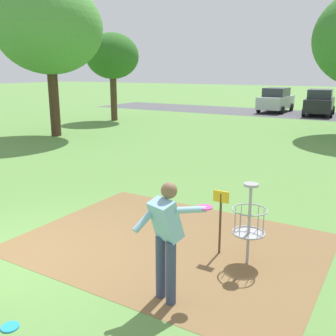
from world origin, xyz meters
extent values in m
plane|color=#5B8942|center=(0.00, 0.00, 0.00)|extent=(160.00, 160.00, 0.00)
cube|color=brown|center=(1.92, 1.80, 0.00)|extent=(5.41, 4.08, 0.01)
cylinder|color=#9E9EA3|center=(3.41, 1.80, 0.68)|extent=(0.05, 0.05, 1.35)
cylinder|color=#9E9EA3|center=(3.41, 1.80, 1.37)|extent=(0.24, 0.24, 0.04)
torus|color=#9E9EA3|center=(3.41, 1.80, 0.95)|extent=(0.58, 0.58, 0.02)
torus|color=#9E9EA3|center=(3.41, 1.80, 0.55)|extent=(0.55, 0.55, 0.03)
cylinder|color=#9E9EA3|center=(3.41, 1.80, 0.53)|extent=(0.48, 0.48, 0.02)
cylinder|color=gray|center=(3.65, 1.80, 0.75)|extent=(0.01, 0.01, 0.40)
cylinder|color=gray|center=(3.61, 1.94, 0.75)|extent=(0.01, 0.01, 0.40)
cylinder|color=gray|center=(3.49, 2.03, 0.75)|extent=(0.01, 0.01, 0.40)
cylinder|color=gray|center=(3.34, 2.03, 0.75)|extent=(0.01, 0.01, 0.40)
cylinder|color=gray|center=(3.22, 1.94, 0.75)|extent=(0.01, 0.01, 0.40)
cylinder|color=gray|center=(3.17, 1.80, 0.75)|extent=(0.01, 0.01, 0.40)
cylinder|color=gray|center=(3.22, 1.66, 0.75)|extent=(0.01, 0.01, 0.40)
cylinder|color=gray|center=(3.34, 1.57, 0.75)|extent=(0.01, 0.01, 0.40)
cylinder|color=gray|center=(3.49, 1.57, 0.75)|extent=(0.01, 0.01, 0.40)
cylinder|color=gray|center=(3.61, 1.66, 0.75)|extent=(0.01, 0.01, 0.40)
cylinder|color=#4C3823|center=(2.86, 1.90, 0.55)|extent=(0.04, 0.04, 1.10)
cube|color=gold|center=(2.86, 1.90, 1.05)|extent=(0.28, 0.03, 0.20)
cylinder|color=#384260|center=(2.70, 0.22, 0.46)|extent=(0.14, 0.14, 0.92)
cylinder|color=#384260|center=(2.91, 0.15, 0.46)|extent=(0.14, 0.14, 0.92)
cube|color=#84B7D1|center=(2.80, 0.18, 1.20)|extent=(0.46, 0.48, 0.60)
sphere|color=brown|center=(2.82, 0.24, 1.60)|extent=(0.22, 0.22, 0.22)
cylinder|color=#84B7D1|center=(3.05, 0.42, 1.32)|extent=(0.27, 0.58, 0.21)
cylinder|color=#E53D99|center=(3.14, 0.69, 1.29)|extent=(0.22, 0.22, 0.02)
cylinder|color=#84B7D1|center=(2.59, 0.06, 1.25)|extent=(0.23, 0.48, 0.37)
cylinder|color=#1E93DB|center=(1.44, -1.35, 0.01)|extent=(0.22, 0.22, 0.02)
cylinder|color=#422D1E|center=(-9.17, 9.41, 1.59)|extent=(0.48, 0.48, 3.19)
ellipsoid|color=#4C8E3D|center=(-9.17, 9.41, 5.05)|extent=(4.97, 4.97, 4.22)
cylinder|color=#4C3823|center=(-10.56, 15.69, 1.39)|extent=(0.41, 0.41, 2.77)
ellipsoid|color=#2D6623|center=(-10.56, 15.69, 4.01)|extent=(3.30, 3.30, 2.80)
cube|color=#4C4C51|center=(0.00, 25.38, 0.00)|extent=(36.00, 6.00, 0.01)
cube|color=#B2B7BC|center=(-3.09, 26.16, 0.75)|extent=(1.83, 4.21, 0.90)
cube|color=#2D333D|center=(-3.09, 26.16, 1.52)|extent=(1.60, 2.20, 0.64)
cylinder|color=black|center=(-3.98, 27.47, 0.30)|extent=(0.18, 0.60, 0.60)
cylinder|color=black|center=(-2.18, 27.46, 0.30)|extent=(0.18, 0.60, 0.60)
cylinder|color=black|center=(-4.00, 24.87, 0.30)|extent=(0.18, 0.60, 0.60)
cylinder|color=black|center=(-2.20, 24.85, 0.30)|extent=(0.18, 0.60, 0.60)
cube|color=black|center=(0.23, 25.51, 0.75)|extent=(2.21, 4.36, 0.90)
cube|color=#2D333D|center=(0.23, 25.51, 1.52)|extent=(1.79, 2.33, 0.64)
cylinder|color=black|center=(-0.80, 26.71, 0.30)|extent=(0.24, 0.61, 0.60)
cylinder|color=black|center=(1.00, 26.89, 0.30)|extent=(0.24, 0.61, 0.60)
cylinder|color=black|center=(-0.54, 24.12, 0.30)|extent=(0.24, 0.61, 0.60)
cylinder|color=black|center=(1.25, 24.30, 0.30)|extent=(0.24, 0.61, 0.60)
camera|label=1|loc=(5.31, -3.92, 3.14)|focal=41.26mm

